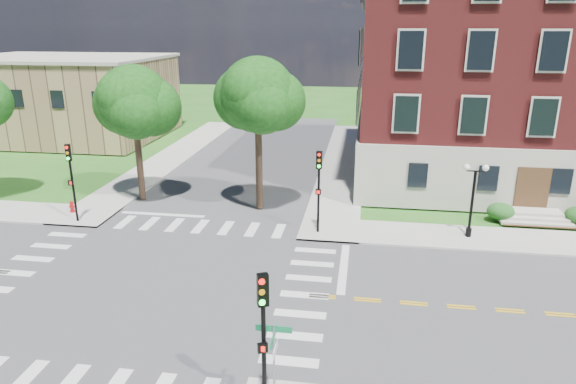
# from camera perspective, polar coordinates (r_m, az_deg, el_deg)

# --- Properties ---
(ground) EXTENTS (160.00, 160.00, 0.00)m
(ground) POSITION_cam_1_polar(r_m,az_deg,el_deg) (25.27, -14.82, -9.83)
(ground) COLOR #255919
(ground) RESTS_ON ground
(road_ew) EXTENTS (90.00, 12.00, 0.01)m
(road_ew) POSITION_cam_1_polar(r_m,az_deg,el_deg) (25.27, -14.82, -9.82)
(road_ew) COLOR #3D3D3F
(road_ew) RESTS_ON ground
(road_ns) EXTENTS (12.00, 90.00, 0.01)m
(road_ns) POSITION_cam_1_polar(r_m,az_deg,el_deg) (25.27, -14.82, -9.81)
(road_ns) COLOR #3D3D3F
(road_ns) RESTS_ON ground
(sidewalk_ne) EXTENTS (34.00, 34.00, 0.12)m
(sidewalk_ne) POSITION_cam_1_polar(r_m,az_deg,el_deg) (37.96, 17.07, -0.34)
(sidewalk_ne) COLOR #9E9B93
(sidewalk_ne) RESTS_ON ground
(sidewalk_nw) EXTENTS (34.00, 34.00, 0.12)m
(sidewalk_nw) POSITION_cam_1_polar(r_m,az_deg,el_deg) (45.03, -25.32, 1.56)
(sidewalk_nw) COLOR #9E9B93
(sidewalk_nw) RESTS_ON ground
(crosswalk_east) EXTENTS (2.20, 10.20, 0.02)m
(crosswalk_east) POSITION_cam_1_polar(r_m,az_deg,el_deg) (23.52, 1.86, -11.41)
(crosswalk_east) COLOR silver
(crosswalk_east) RESTS_ON ground
(stop_bar_east) EXTENTS (0.40, 5.50, 0.00)m
(stop_bar_east) POSITION_cam_1_polar(r_m,az_deg,el_deg) (26.06, 6.19, -8.39)
(stop_bar_east) COLOR silver
(stop_bar_east) RESTS_ON ground
(main_building) EXTENTS (30.60, 22.40, 16.50)m
(main_building) POSITION_cam_1_polar(r_m,az_deg,el_deg) (44.83, 28.11, 11.94)
(main_building) COLOR #AFA99A
(main_building) RESTS_ON ground
(secondary_building) EXTENTS (20.40, 15.40, 8.30)m
(secondary_building) POSITION_cam_1_polar(r_m,az_deg,el_deg) (59.83, -23.59, 9.68)
(secondary_building) COLOR #86694A
(secondary_building) RESTS_ON ground
(tree_c) EXTENTS (4.79, 4.79, 9.06)m
(tree_c) POSITION_cam_1_polar(r_m,az_deg,el_deg) (35.34, -16.75, 9.55)
(tree_c) COLOR #302118
(tree_c) RESTS_ON ground
(tree_d) EXTENTS (4.69, 4.69, 9.69)m
(tree_d) POSITION_cam_1_polar(r_m,az_deg,el_deg) (32.02, -3.38, 10.65)
(tree_d) COLOR #302118
(tree_d) RESTS_ON ground
(traffic_signal_se) EXTENTS (0.38, 0.46, 4.80)m
(traffic_signal_se) POSITION_cam_1_polar(r_m,az_deg,el_deg) (15.48, -2.76, -14.84)
(traffic_signal_se) COLOR black
(traffic_signal_se) RESTS_ON ground
(traffic_signal_ne) EXTENTS (0.34, 0.38, 4.80)m
(traffic_signal_ne) POSITION_cam_1_polar(r_m,az_deg,el_deg) (28.87, 3.44, 1.19)
(traffic_signal_ne) COLOR black
(traffic_signal_ne) RESTS_ON ground
(traffic_signal_nw) EXTENTS (0.38, 0.46, 4.80)m
(traffic_signal_nw) POSITION_cam_1_polar(r_m,az_deg,el_deg) (33.10, -22.97, 1.98)
(traffic_signal_nw) COLOR black
(traffic_signal_nw) RESTS_ON ground
(twin_lamp_west) EXTENTS (1.36, 0.36, 4.23)m
(twin_lamp_west) POSITION_cam_1_polar(r_m,az_deg,el_deg) (30.19, 19.84, -0.44)
(twin_lamp_west) COLOR black
(twin_lamp_west) RESTS_ON ground
(street_sign_pole) EXTENTS (1.10, 1.10, 3.10)m
(street_sign_pole) POSITION_cam_1_polar(r_m,az_deg,el_deg) (16.00, -1.54, -17.39)
(street_sign_pole) COLOR gray
(street_sign_pole) RESTS_ON ground
(fire_hydrant) EXTENTS (0.35, 0.35, 0.75)m
(fire_hydrant) POSITION_cam_1_polar(r_m,az_deg,el_deg) (35.58, -22.87, -1.55)
(fire_hydrant) COLOR #9C0C0E
(fire_hydrant) RESTS_ON ground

